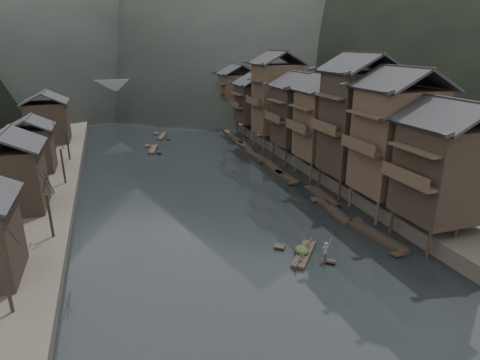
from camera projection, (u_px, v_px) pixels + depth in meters
name	position (u px, v px, depth m)	size (l,w,h in m)	color
water	(232.00, 230.00, 39.42)	(300.00, 300.00, 0.00)	black
right_bank	(333.00, 125.00, 85.43)	(40.00, 200.00, 1.80)	#2D2823
stilt_houses	(308.00, 104.00, 58.11)	(9.00, 67.60, 16.70)	black
left_houses	(26.00, 143.00, 49.57)	(8.10, 53.20, 8.73)	black
bare_trees	(45.00, 165.00, 40.14)	(3.32, 40.52, 6.63)	black
moored_sampans	(265.00, 161.00, 61.86)	(2.85, 62.54, 0.47)	black
midriver_boats	(158.00, 142.00, 73.36)	(5.35, 15.85, 0.45)	black
stone_bridge	(149.00, 94.00, 102.43)	(40.00, 6.00, 9.00)	#4C4C4F
hero_sampan	(304.00, 254.00, 34.56)	(4.10, 4.69, 0.44)	black
cargo_heap	(302.00, 247.00, 34.49)	(1.18, 1.54, 0.71)	black
boatman	(325.00, 248.00, 33.28)	(0.60, 0.39, 1.64)	#4C4C4E
bamboo_pole	(330.00, 222.00, 32.56)	(0.06, 0.06, 4.00)	#8C7A51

